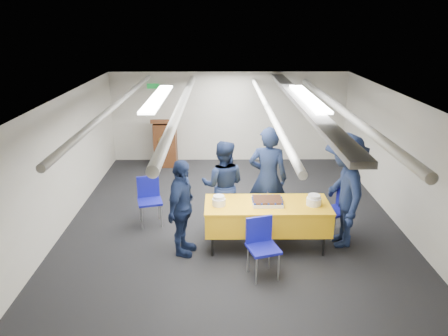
{
  "coord_description": "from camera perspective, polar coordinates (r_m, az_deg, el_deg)",
  "views": [
    {
      "loc": [
        -0.23,
        -7.53,
        3.6
      ],
      "look_at": [
        -0.16,
        -0.2,
        1.05
      ],
      "focal_mm": 35.0,
      "sensor_mm": 36.0,
      "label": 1
    }
  ],
  "objects": [
    {
      "name": "sailor_b",
      "position": [
        7.64,
        -0.12,
        -2.27
      ],
      "size": [
        0.85,
        0.69,
        1.61
      ],
      "primitive_type": "imported",
      "rotation": [
        0.0,
        0.0,
        3.03
      ],
      "color": "black",
      "rests_on": "ground"
    },
    {
      "name": "chair_near",
      "position": [
        6.41,
        4.9,
        -9.47
      ],
      "size": [
        0.52,
        0.52,
        0.87
      ],
      "color": "gray",
      "rests_on": "ground"
    },
    {
      "name": "podium",
      "position": [
        11.07,
        -7.66,
        3.37
      ],
      "size": [
        0.62,
        0.53,
        1.25
      ],
      "color": "#5F3117",
      "rests_on": "ground"
    },
    {
      "name": "plate_stack_left",
      "position": [
        6.91,
        -0.68,
        -4.31
      ],
      "size": [
        0.21,
        0.21,
        0.16
      ],
      "color": "white",
      "rests_on": "serving_table"
    },
    {
      "name": "sheet_cake",
      "position": [
        7.01,
        5.68,
        -4.35
      ],
      "size": [
        0.5,
        0.39,
        0.09
      ],
      "color": "white",
      "rests_on": "serving_table"
    },
    {
      "name": "chair_right",
      "position": [
        7.76,
        14.84,
        -4.8
      ],
      "size": [
        0.56,
        0.56,
        0.87
      ],
      "color": "gray",
      "rests_on": "ground"
    },
    {
      "name": "sailor_c",
      "position": [
        6.83,
        -5.56,
        -5.26
      ],
      "size": [
        0.61,
        0.99,
        1.56
      ],
      "primitive_type": "imported",
      "rotation": [
        0.0,
        0.0,
        1.3
      ],
      "color": "black",
      "rests_on": "ground"
    },
    {
      "name": "sailor_d",
      "position": [
        7.29,
        15.35,
        -2.9
      ],
      "size": [
        0.71,
        1.23,
        1.89
      ],
      "primitive_type": "imported",
      "rotation": [
        0.0,
        0.0,
        -1.56
      ],
      "color": "black",
      "rests_on": "ground"
    },
    {
      "name": "room_shell",
      "position": [
        8.14,
        1.74,
        6.49
      ],
      "size": [
        6.0,
        7.0,
        2.3
      ],
      "color": "beige",
      "rests_on": "ground"
    },
    {
      "name": "plate_stack_right",
      "position": [
        7.07,
        11.66,
        -4.15
      ],
      "size": [
        0.24,
        0.24,
        0.17
      ],
      "color": "white",
      "rests_on": "serving_table"
    },
    {
      "name": "sailor_a",
      "position": [
        7.66,
        5.74,
        -1.35
      ],
      "size": [
        0.75,
        0.56,
        1.85
      ],
      "primitive_type": "imported",
      "rotation": [
        0.0,
        0.0,
        2.95
      ],
      "color": "black",
      "rests_on": "ground"
    },
    {
      "name": "ground",
      "position": [
        8.35,
        1.08,
        -6.36
      ],
      "size": [
        7.0,
        7.0,
        0.0
      ],
      "primitive_type": "plane",
      "color": "black",
      "rests_on": "ground"
    },
    {
      "name": "chair_left",
      "position": [
        8.03,
        -9.76,
        -3.56
      ],
      "size": [
        0.51,
        0.51,
        0.87
      ],
      "color": "gray",
      "rests_on": "ground"
    },
    {
      "name": "serving_table",
      "position": [
        7.12,
        5.63,
        -6.21
      ],
      "size": [
        2.0,
        0.84,
        0.77
      ],
      "color": "black",
      "rests_on": "ground"
    }
  ]
}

